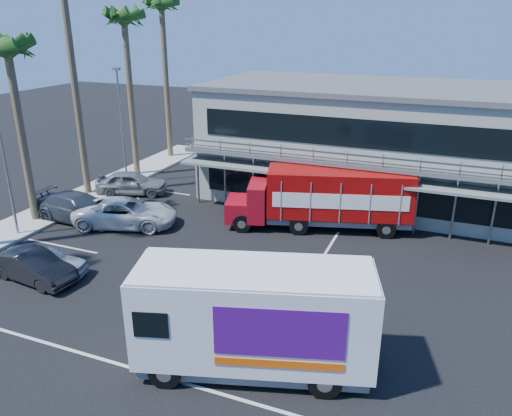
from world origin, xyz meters
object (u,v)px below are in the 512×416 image
at_px(parked_car_a, 42,262).
at_px(parked_car_b, 34,266).
at_px(red_truck, 326,197).
at_px(white_van, 254,318).

height_order(parked_car_a, parked_car_b, parked_car_a).
relative_size(red_truck, white_van, 1.28).
bearing_deg(red_truck, parked_car_b, -150.61).
distance_m(red_truck, parked_car_b, 15.19).
bearing_deg(parked_car_a, parked_car_b, 171.99).
bearing_deg(parked_car_a, white_van, -110.01).
bearing_deg(white_van, red_truck, 77.23).
relative_size(red_truck, parked_car_a, 2.53).
bearing_deg(parked_car_b, red_truck, -37.90).
height_order(red_truck, parked_car_b, red_truck).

